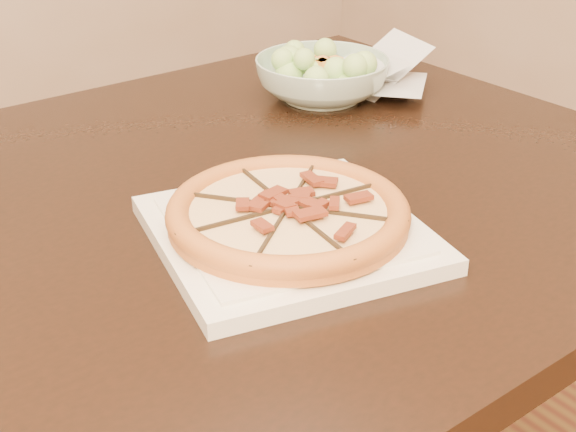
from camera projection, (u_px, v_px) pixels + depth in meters
name	position (u px, v px, depth m)	size (l,w,h in m)	color
dining_table	(143.00, 298.00, 0.94)	(1.38, 0.90, 0.75)	black
plate	(288.00, 232.00, 0.84)	(0.32, 0.32, 0.02)	silver
pizza	(288.00, 213.00, 0.83)	(0.25, 0.25, 0.03)	orange
salad_bowl	(322.00, 79.00, 1.22)	(0.20, 0.20, 0.06)	#ADCBB8
salad	(322.00, 47.00, 1.20)	(0.10, 0.10, 0.04)	#B6EA76
cling_film	(381.00, 78.00, 1.25)	(0.16, 0.13, 0.05)	silver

